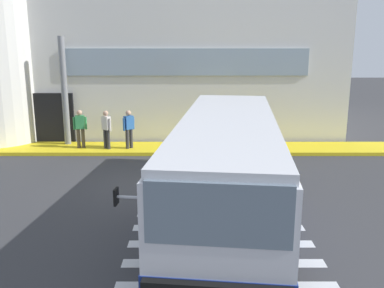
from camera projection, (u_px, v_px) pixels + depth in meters
name	position (u px, v px, depth m)	size (l,w,h in m)	color
ground_plane	(151.00, 186.00, 14.09)	(80.00, 90.00, 0.02)	#353538
bay_paint_stripes	(219.00, 244.00, 10.01)	(4.40, 3.96, 0.01)	silver
terminal_building	(156.00, 52.00, 24.34)	(18.92, 13.80, 8.23)	silver
boarding_curb	(161.00, 149.00, 18.74)	(21.12, 2.00, 0.15)	yellow
entry_support_column	(62.00, 91.00, 18.72)	(0.28, 0.28, 4.79)	slate
bus_main_foreground	(226.00, 167.00, 11.55)	(4.12, 10.44, 2.70)	silver
passenger_near_column	(78.00, 126.00, 18.37)	(0.58, 0.41, 1.68)	#4C4233
passenger_by_doorway	(104.00, 128.00, 18.19)	(0.48, 0.41, 1.68)	#2D2D33
passenger_at_curb_edge	(127.00, 127.00, 18.28)	(0.45, 0.44, 1.68)	#2D2D33
safety_bollard_yellow	(254.00, 147.00, 17.50)	(0.18, 0.18, 0.90)	yellow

